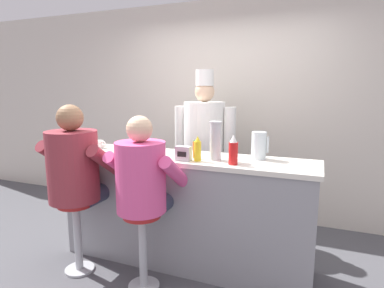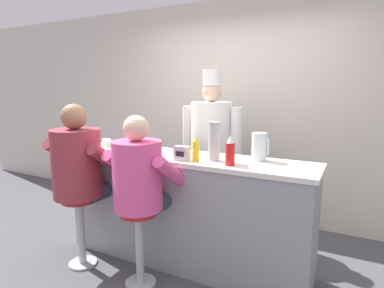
# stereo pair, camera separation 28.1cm
# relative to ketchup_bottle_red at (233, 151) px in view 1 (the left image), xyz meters

# --- Properties ---
(ground_plane) EXTENTS (20.00, 20.00, 0.00)m
(ground_plane) POSITION_rel_ketchup_bottle_red_xyz_m (-0.49, -0.12, -1.14)
(ground_plane) COLOR #4C4C51
(wall_back) EXTENTS (10.00, 0.06, 2.70)m
(wall_back) POSITION_rel_ketchup_bottle_red_xyz_m (-0.49, 1.51, 0.21)
(wall_back) COLOR beige
(wall_back) RESTS_ON ground_plane
(diner_counter) EXTENTS (2.35, 0.56, 1.03)m
(diner_counter) POSITION_rel_ketchup_bottle_red_xyz_m (-0.49, 0.15, -0.62)
(diner_counter) COLOR gray
(diner_counter) RESTS_ON ground_plane
(ketchup_bottle_red) EXTENTS (0.07, 0.07, 0.24)m
(ketchup_bottle_red) POSITION_rel_ketchup_bottle_red_xyz_m (0.00, 0.00, 0.00)
(ketchup_bottle_red) COLOR red
(ketchup_bottle_red) RESTS_ON diner_counter
(mustard_bottle_yellow) EXTENTS (0.06, 0.06, 0.21)m
(mustard_bottle_yellow) POSITION_rel_ketchup_bottle_red_xyz_m (-0.31, 0.01, -0.01)
(mustard_bottle_yellow) COLOR yellow
(mustard_bottle_yellow) RESTS_ON diner_counter
(hot_sauce_bottle_orange) EXTENTS (0.03, 0.03, 0.16)m
(hot_sauce_bottle_orange) POSITION_rel_ketchup_bottle_red_xyz_m (-0.37, 0.10, -0.04)
(hot_sauce_bottle_orange) COLOR orange
(hot_sauce_bottle_orange) RESTS_ON diner_counter
(water_pitcher_clear) EXTENTS (0.15, 0.13, 0.24)m
(water_pitcher_clear) POSITION_rel_ketchup_bottle_red_xyz_m (0.15, 0.28, 0.01)
(water_pitcher_clear) COLOR silver
(water_pitcher_clear) RESTS_ON diner_counter
(breakfast_plate) EXTENTS (0.27, 0.27, 0.05)m
(breakfast_plate) POSITION_rel_ketchup_bottle_red_xyz_m (-0.81, 0.01, -0.10)
(breakfast_plate) COLOR white
(breakfast_plate) RESTS_ON diner_counter
(cereal_bowl) EXTENTS (0.14, 0.14, 0.05)m
(cereal_bowl) POSITION_rel_ketchup_bottle_red_xyz_m (-1.13, 0.10, -0.08)
(cereal_bowl) COLOR #B24C47
(cereal_bowl) RESTS_ON diner_counter
(coffee_mug_white) EXTENTS (0.14, 0.09, 0.08)m
(coffee_mug_white) POSITION_rel_ketchup_bottle_red_xyz_m (-1.46, 0.20, -0.07)
(coffee_mug_white) COLOR white
(coffee_mug_white) RESTS_ON diner_counter
(coffee_mug_blue) EXTENTS (0.14, 0.09, 0.09)m
(coffee_mug_blue) POSITION_rel_ketchup_bottle_red_xyz_m (-1.01, 0.22, -0.06)
(coffee_mug_blue) COLOR #4C7AB2
(coffee_mug_blue) RESTS_ON diner_counter
(cup_stack_steel) EXTENTS (0.11, 0.11, 0.33)m
(cup_stack_steel) POSITION_rel_ketchup_bottle_red_xyz_m (-0.18, 0.10, 0.05)
(cup_stack_steel) COLOR #B7BABF
(cup_stack_steel) RESTS_ON diner_counter
(napkin_dispenser_chrome) EXTENTS (0.13, 0.08, 0.12)m
(napkin_dispenser_chrome) POSITION_rel_ketchup_bottle_red_xyz_m (-0.43, -0.02, -0.05)
(napkin_dispenser_chrome) COLOR silver
(napkin_dispenser_chrome) RESTS_ON diner_counter
(diner_seated_maroon) EXTENTS (0.65, 0.65, 1.50)m
(diner_seated_maroon) POSITION_rel_ketchup_bottle_red_xyz_m (-1.31, -0.31, -0.20)
(diner_seated_maroon) COLOR #B2B5BA
(diner_seated_maroon) RESTS_ON ground_plane
(diner_seated_pink) EXTENTS (0.60, 0.59, 1.43)m
(diner_seated_pink) POSITION_rel_ketchup_bottle_red_xyz_m (-0.65, -0.31, -0.23)
(diner_seated_pink) COLOR #B2B5BA
(diner_seated_pink) RESTS_ON ground_plane
(cook_in_whites_near) EXTENTS (0.72, 0.46, 1.83)m
(cook_in_whites_near) POSITION_rel_ketchup_bottle_red_xyz_m (-0.57, 0.91, -0.13)
(cook_in_whites_near) COLOR #232328
(cook_in_whites_near) RESTS_ON ground_plane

